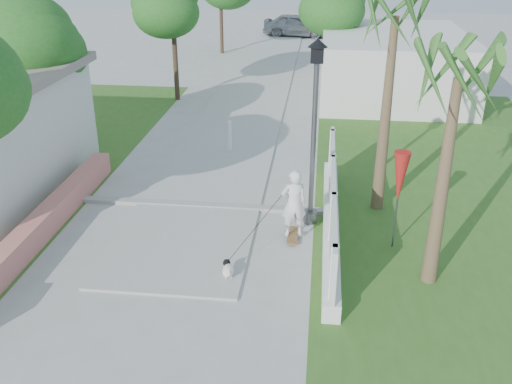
# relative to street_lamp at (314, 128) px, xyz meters

# --- Properties ---
(ground) EXTENTS (90.00, 90.00, 0.00)m
(ground) POSITION_rel_street_lamp_xyz_m (-2.90, -5.50, -2.43)
(ground) COLOR #B7B7B2
(ground) RESTS_ON ground
(path_strip) EXTENTS (3.20, 36.00, 0.06)m
(path_strip) POSITION_rel_street_lamp_xyz_m (-2.90, 14.50, -2.40)
(path_strip) COLOR #B7B7B2
(path_strip) RESTS_ON ground
(curb) EXTENTS (6.50, 0.25, 0.10)m
(curb) POSITION_rel_street_lamp_xyz_m (-2.90, 0.50, -2.38)
(curb) COLOR #999993
(curb) RESTS_ON ground
(grass_right) EXTENTS (8.00, 20.00, 0.01)m
(grass_right) POSITION_rel_street_lamp_xyz_m (4.10, 2.50, -2.42)
(grass_right) COLOR #38641F
(grass_right) RESTS_ON ground
(pink_wall) EXTENTS (0.45, 8.20, 0.80)m
(pink_wall) POSITION_rel_street_lamp_xyz_m (-6.20, -1.95, -2.11)
(pink_wall) COLOR #CC6D68
(pink_wall) RESTS_ON ground
(lattice_fence) EXTENTS (0.35, 7.00, 1.50)m
(lattice_fence) POSITION_rel_street_lamp_xyz_m (0.50, -0.50, -1.88)
(lattice_fence) COLOR white
(lattice_fence) RESTS_ON ground
(building_right) EXTENTS (6.00, 8.00, 2.60)m
(building_right) POSITION_rel_street_lamp_xyz_m (3.10, 12.50, -1.13)
(building_right) COLOR silver
(building_right) RESTS_ON ground
(street_lamp) EXTENTS (0.44, 0.44, 4.44)m
(street_lamp) POSITION_rel_street_lamp_xyz_m (0.00, 0.00, 0.00)
(street_lamp) COLOR #59595E
(street_lamp) RESTS_ON ground
(bollard) EXTENTS (0.14, 0.14, 1.09)m
(bollard) POSITION_rel_street_lamp_xyz_m (-2.70, 4.50, -1.84)
(bollard) COLOR white
(bollard) RESTS_ON ground
(patio_umbrella) EXTENTS (0.36, 0.36, 2.30)m
(patio_umbrella) POSITION_rel_street_lamp_xyz_m (1.90, -1.00, -0.74)
(patio_umbrella) COLOR #59595E
(patio_umbrella) RESTS_ON ground
(tree_left_mid) EXTENTS (3.20, 3.20, 4.85)m
(tree_left_mid) POSITION_rel_street_lamp_xyz_m (-8.38, 2.98, 1.07)
(tree_left_mid) COLOR #4C3826
(tree_left_mid) RESTS_ON ground
(tree_path_left) EXTENTS (3.40, 3.40, 5.23)m
(tree_path_left) POSITION_rel_street_lamp_xyz_m (-5.88, 10.48, 1.39)
(tree_path_left) COLOR #4C3826
(tree_path_left) RESTS_ON ground
(tree_path_right) EXTENTS (3.00, 3.00, 4.79)m
(tree_path_right) POSITION_rel_street_lamp_xyz_m (0.32, 14.48, 1.07)
(tree_path_right) COLOR #4C3826
(tree_path_right) RESTS_ON ground
(palm_far) EXTENTS (1.80, 1.80, 5.30)m
(palm_far) POSITION_rel_street_lamp_xyz_m (1.70, 1.00, 2.06)
(palm_far) COLOR brown
(palm_far) RESTS_ON ground
(palm_near) EXTENTS (1.80, 1.80, 4.70)m
(palm_near) POSITION_rel_street_lamp_xyz_m (2.50, -2.30, 1.53)
(palm_near) COLOR brown
(palm_near) RESTS_ON ground
(skateboarder) EXTENTS (1.57, 2.08, 1.72)m
(skateboarder) POSITION_rel_street_lamp_xyz_m (-0.96, -1.52, -1.69)
(skateboarder) COLOR brown
(skateboarder) RESTS_ON ground
(dog) EXTENTS (0.34, 0.51, 0.36)m
(dog) POSITION_rel_street_lamp_xyz_m (-1.61, -2.68, -2.23)
(dog) COLOR white
(dog) RESTS_ON ground
(parked_car) EXTENTS (4.55, 2.30, 1.49)m
(parked_car) POSITION_rel_street_lamp_xyz_m (-1.70, 26.59, -1.68)
(parked_car) COLOR #A0A4A8
(parked_car) RESTS_ON ground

